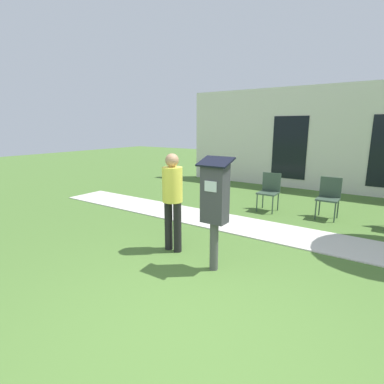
{
  "coord_description": "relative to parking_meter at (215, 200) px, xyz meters",
  "views": [
    {
      "loc": [
        1.48,
        -2.16,
        1.99
      ],
      "look_at": [
        -0.91,
        1.36,
        1.05
      ],
      "focal_mm": 28.0,
      "sensor_mm": 36.0,
      "label": 1
    }
  ],
  "objects": [
    {
      "name": "outdoor_chair_left",
      "position": [
        -0.44,
        3.39,
        -0.49
      ],
      "size": [
        0.44,
        0.44,
        0.9
      ],
      "rotation": [
        0.0,
        0.0,
        0.4
      ],
      "color": "#334738",
      "rests_on": "ground"
    },
    {
      "name": "ground_plane",
      "position": [
        0.47,
        -1.25,
        -1.02
      ],
      "size": [
        40.0,
        40.0,
        0.0
      ],
      "primitive_type": "plane",
      "color": "#476B2D"
    },
    {
      "name": "sidewalk",
      "position": [
        0.47,
        1.96,
        -1.01
      ],
      "size": [
        12.0,
        1.1,
        0.02
      ],
      "color": "beige",
      "rests_on": "ground"
    },
    {
      "name": "outdoor_chair_middle",
      "position": [
        0.85,
        3.53,
        -0.49
      ],
      "size": [
        0.44,
        0.44,
        0.9
      ],
      "rotation": [
        0.0,
        0.0,
        -0.07
      ],
      "color": "#334738",
      "rests_on": "ground"
    },
    {
      "name": "person_standing",
      "position": [
        -0.89,
        0.21,
        -0.09
      ],
      "size": [
        0.32,
        0.32,
        1.58
      ],
      "rotation": [
        0.0,
        0.0,
        0.68
      ],
      "color": "black",
      "rests_on": "ground"
    },
    {
      "name": "parking_meter",
      "position": [
        0.0,
        0.0,
        0.0
      ],
      "size": [
        0.44,
        0.31,
        1.59
      ],
      "color": "#4C4C4C",
      "rests_on": "ground"
    },
    {
      "name": "building_facade",
      "position": [
        0.47,
        6.54,
        0.58
      ],
      "size": [
        10.0,
        0.26,
        3.2
      ],
      "color": "silver",
      "rests_on": "ground"
    }
  ]
}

